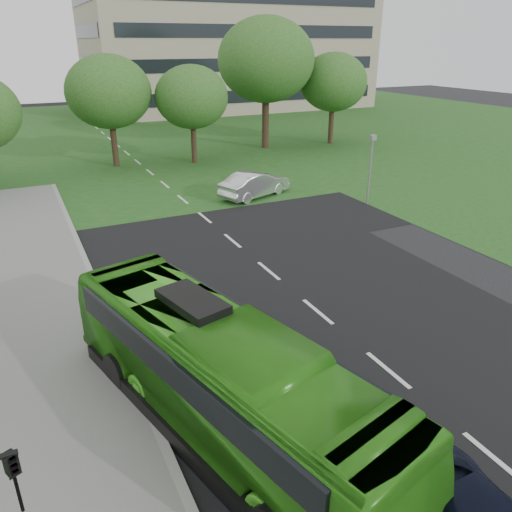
# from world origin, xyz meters

# --- Properties ---
(ground) EXTENTS (160.00, 160.00, 0.00)m
(ground) POSITION_xyz_m (0.00, 0.00, 0.00)
(ground) COLOR black
(ground) RESTS_ON ground
(street_surfaces) EXTENTS (120.00, 120.00, 0.15)m
(street_surfaces) POSITION_xyz_m (-0.38, 22.75, 0.03)
(street_surfaces) COLOR black
(street_surfaces) RESTS_ON ground
(office_building) EXTENTS (40.10, 20.10, 25.00)m
(office_building) POSITION_xyz_m (21.96, 61.96, 12.50)
(office_building) COLOR tan
(office_building) RESTS_ON ground
(tree_park_b) EXTENTS (6.49, 6.49, 8.51)m
(tree_park_b) POSITION_xyz_m (-1.87, 29.23, 5.74)
(tree_park_b) COLOR black
(tree_park_b) RESTS_ON ground
(tree_park_c) EXTENTS (5.80, 5.80, 7.71)m
(tree_park_c) POSITION_xyz_m (4.24, 27.69, 5.23)
(tree_park_c) COLOR black
(tree_park_c) RESTS_ON ground
(tree_park_d) EXTENTS (8.67, 8.67, 11.46)m
(tree_park_d) POSITION_xyz_m (12.44, 30.86, 7.76)
(tree_park_d) COLOR black
(tree_park_d) RESTS_ON ground
(tree_park_e) EXTENTS (6.33, 6.33, 8.44)m
(tree_park_e) POSITION_xyz_m (19.18, 29.95, 5.73)
(tree_park_e) COLOR black
(tree_park_e) RESTS_ON ground
(bus) EXTENTS (5.41, 11.62, 3.15)m
(bus) POSITION_xyz_m (-5.50, -2.04, 1.58)
(bus) COLOR #389B1D
(bus) RESTS_ON ground
(sedan) EXTENTS (5.30, 3.38, 1.65)m
(sedan) POSITION_xyz_m (4.45, 16.60, 0.82)
(sedan) COLOR silver
(sedan) RESTS_ON ground
(camera_pole) EXTENTS (0.39, 0.35, 4.23)m
(camera_pole) POSITION_xyz_m (10.00, 12.08, 2.73)
(camera_pole) COLOR gray
(camera_pole) RESTS_ON ground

